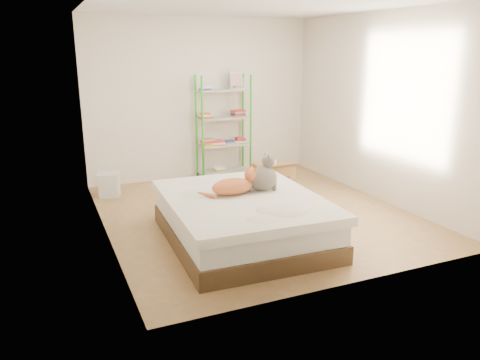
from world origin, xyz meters
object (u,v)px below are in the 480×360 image
bed (242,219)px  white_bin (109,185)px  orange_cat (232,184)px  grey_cat (262,173)px  shelf_unit (224,128)px  cardboard_box (273,176)px

bed → white_bin: bed is taller
bed → orange_cat: size_ratio=3.62×
bed → grey_cat: 0.57m
bed → orange_cat: 0.40m
bed → shelf_unit: size_ratio=1.20×
shelf_unit → white_bin: shelf_unit is taller
grey_cat → bed: bearing=118.0°
orange_cat → white_bin: 2.45m
orange_cat → grey_cat: grey_cat is taller
grey_cat → white_bin: size_ratio=1.13×
white_bin → shelf_unit: bearing=10.8°
bed → orange_cat: (-0.07, 0.12, 0.38)m
bed → shelf_unit: 2.84m
shelf_unit → grey_cat: bearing=-101.6°
shelf_unit → orange_cat: bearing=-109.5°
bed → shelf_unit: bearing=75.1°
grey_cat → cardboard_box: grey_cat is taller
bed → grey_cat: (0.30, 0.13, 0.47)m
grey_cat → shelf_unit: bearing=-6.3°
white_bin → cardboard_box: bearing=-13.3°
white_bin → orange_cat: bearing=-63.9°
bed → white_bin: 2.55m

